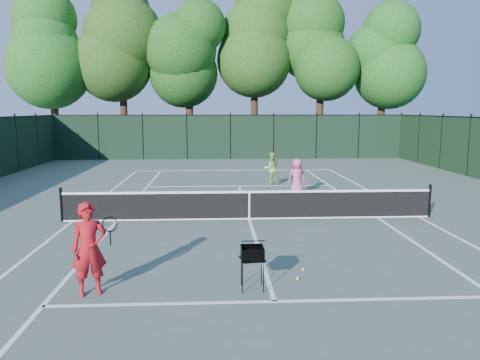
{
  "coord_description": "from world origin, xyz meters",
  "views": [
    {
      "loc": [
        -1.05,
        -14.37,
        3.44
      ],
      "look_at": [
        -0.24,
        1.0,
        1.1
      ],
      "focal_mm": 35.0,
      "sensor_mm": 36.0,
      "label": 1
    }
  ],
  "objects_px": {
    "player_green": "(271,169)",
    "loose_ball_near_cart": "(303,269)",
    "ball_hopper": "(252,254)",
    "coach": "(89,249)",
    "loose_ball_midcourt": "(298,279)",
    "player_pink": "(297,177)"
  },
  "relations": [
    {
      "from": "ball_hopper",
      "to": "loose_ball_near_cart",
      "type": "relative_size",
      "value": 12.33
    },
    {
      "from": "ball_hopper",
      "to": "coach",
      "type": "bearing_deg",
      "value": 170.6
    },
    {
      "from": "loose_ball_midcourt",
      "to": "player_pink",
      "type": "bearing_deg",
      "value": 80.29
    },
    {
      "from": "coach",
      "to": "loose_ball_midcourt",
      "type": "height_order",
      "value": "coach"
    },
    {
      "from": "ball_hopper",
      "to": "loose_ball_midcourt",
      "type": "distance_m",
      "value": 1.24
    },
    {
      "from": "ball_hopper",
      "to": "player_pink",
      "type": "bearing_deg",
      "value": 63.95
    },
    {
      "from": "player_green",
      "to": "loose_ball_midcourt",
      "type": "height_order",
      "value": "player_green"
    },
    {
      "from": "coach",
      "to": "ball_hopper",
      "type": "distance_m",
      "value": 3.04
    },
    {
      "from": "coach",
      "to": "player_pink",
      "type": "height_order",
      "value": "coach"
    },
    {
      "from": "ball_hopper",
      "to": "loose_ball_near_cart",
      "type": "distance_m",
      "value": 1.66
    },
    {
      "from": "player_pink",
      "to": "player_green",
      "type": "bearing_deg",
      "value": -86.72
    },
    {
      "from": "ball_hopper",
      "to": "loose_ball_midcourt",
      "type": "bearing_deg",
      "value": 11.62
    },
    {
      "from": "loose_ball_near_cart",
      "to": "ball_hopper",
      "type": "bearing_deg",
      "value": -140.83
    },
    {
      "from": "coach",
      "to": "loose_ball_near_cart",
      "type": "distance_m",
      "value": 4.43
    },
    {
      "from": "player_pink",
      "to": "loose_ball_near_cart",
      "type": "xyz_separation_m",
      "value": [
        -1.38,
        -8.76,
        -0.71
      ]
    },
    {
      "from": "coach",
      "to": "loose_ball_near_cart",
      "type": "bearing_deg",
      "value": -8.44
    },
    {
      "from": "coach",
      "to": "loose_ball_near_cart",
      "type": "relative_size",
      "value": 25.83
    },
    {
      "from": "coach",
      "to": "loose_ball_near_cart",
      "type": "height_order",
      "value": "coach"
    },
    {
      "from": "player_pink",
      "to": "loose_ball_midcourt",
      "type": "xyz_separation_m",
      "value": [
        -1.59,
        -9.32,
        -0.71
      ]
    },
    {
      "from": "player_pink",
      "to": "player_green",
      "type": "distance_m",
      "value": 2.89
    },
    {
      "from": "player_green",
      "to": "loose_ball_near_cart",
      "type": "height_order",
      "value": "player_green"
    },
    {
      "from": "ball_hopper",
      "to": "loose_ball_near_cart",
      "type": "xyz_separation_m",
      "value": [
        1.18,
        0.96,
        -0.67
      ]
    }
  ]
}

